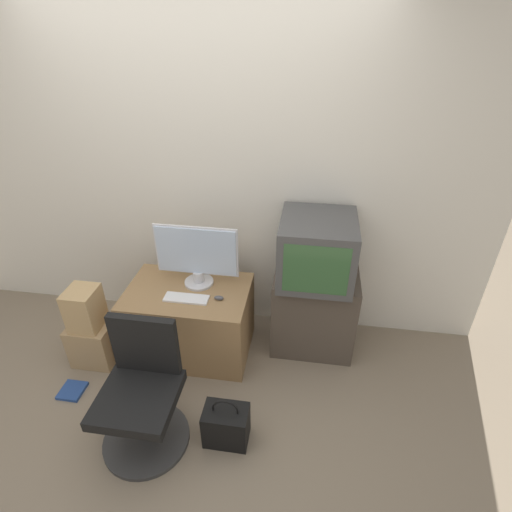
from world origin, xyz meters
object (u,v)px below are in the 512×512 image
at_px(keyboard, 186,298).
at_px(mouse, 219,298).
at_px(main_monitor, 197,255).
at_px(book, 72,391).
at_px(cardboard_box_lower, 94,342).
at_px(crt_tv, 317,250).
at_px(office_chair, 142,397).
at_px(handbag, 226,425).

relative_size(keyboard, mouse, 4.67).
relative_size(main_monitor, book, 3.64).
height_order(cardboard_box_lower, book, cardboard_box_lower).
bearing_deg(mouse, cardboard_box_lower, -170.76).
bearing_deg(crt_tv, keyboard, -162.78).
xyz_separation_m(mouse, book, (-0.99, -0.49, -0.58)).
xyz_separation_m(main_monitor, office_chair, (-0.12, -0.89, -0.47)).
distance_m(main_monitor, office_chair, 1.02).
height_order(mouse, handbag, mouse).
height_order(office_chair, book, office_chair).
bearing_deg(office_chair, cardboard_box_lower, 138.99).
xyz_separation_m(keyboard, cardboard_box_lower, (-0.73, -0.13, -0.41)).
height_order(mouse, crt_tv, crt_tv).
xyz_separation_m(keyboard, crt_tv, (0.89, 0.28, 0.32)).
distance_m(main_monitor, mouse, 0.35).
xyz_separation_m(main_monitor, mouse, (0.19, -0.18, -0.23)).
bearing_deg(office_chair, book, 161.44).
bearing_deg(main_monitor, mouse, -42.33).
bearing_deg(cardboard_box_lower, office_chair, -41.01).
xyz_separation_m(crt_tv, cardboard_box_lower, (-1.62, -0.40, -0.73)).
bearing_deg(mouse, office_chair, -113.93).
xyz_separation_m(mouse, office_chair, (-0.32, -0.72, -0.24)).
height_order(keyboard, book, keyboard).
height_order(keyboard, cardboard_box_lower, keyboard).
distance_m(keyboard, crt_tv, 0.99).
bearing_deg(crt_tv, book, -155.94).
distance_m(main_monitor, book, 1.32).
relative_size(main_monitor, crt_tv, 1.14).
distance_m(main_monitor, handbag, 1.16).
bearing_deg(book, office_chair, -18.56).
distance_m(crt_tv, cardboard_box_lower, 1.83).
bearing_deg(handbag, office_chair, -176.11).
relative_size(main_monitor, mouse, 8.96).
height_order(main_monitor, office_chair, main_monitor).
relative_size(crt_tv, book, 3.20).
bearing_deg(main_monitor, handbag, -66.26).
height_order(main_monitor, book, main_monitor).
relative_size(keyboard, crt_tv, 0.59).
relative_size(cardboard_box_lower, handbag, 0.94).
height_order(mouse, cardboard_box_lower, mouse).
bearing_deg(crt_tv, mouse, -159.54).
bearing_deg(office_chair, handbag, 3.89).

